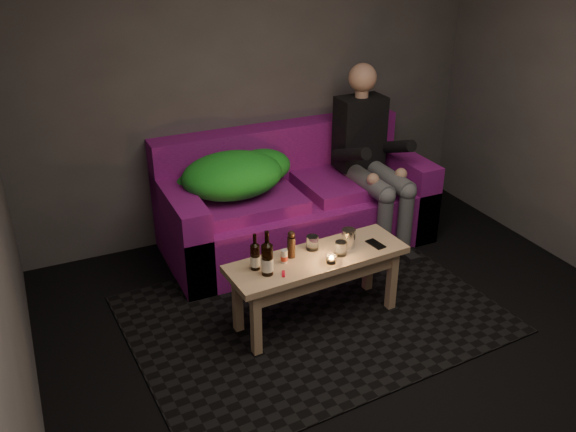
# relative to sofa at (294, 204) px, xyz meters

# --- Properties ---
(floor) EXTENTS (4.50, 4.50, 0.00)m
(floor) POSITION_rel_sofa_xyz_m (-0.15, -1.82, -0.34)
(floor) COLOR black
(floor) RESTS_ON ground
(room) EXTENTS (4.50, 4.50, 4.50)m
(room) POSITION_rel_sofa_xyz_m (-0.15, -1.35, 1.30)
(room) COLOR silver
(room) RESTS_ON ground
(rug) EXTENTS (2.57, 1.95, 0.01)m
(rug) POSITION_rel_sofa_xyz_m (-0.34, -1.04, -0.34)
(rug) COLOR black
(rug) RESTS_ON floor
(sofa) EXTENTS (2.19, 0.99, 0.94)m
(sofa) POSITION_rel_sofa_xyz_m (0.00, 0.00, 0.00)
(sofa) COLOR #6E0F75
(sofa) RESTS_ON floor
(green_blanket) EXTENTS (0.96, 0.66, 0.33)m
(green_blanket) POSITION_rel_sofa_xyz_m (-0.50, -0.01, 0.37)
(green_blanket) COLOR green
(green_blanket) RESTS_ON sofa
(person) EXTENTS (0.39, 0.91, 1.46)m
(person) POSITION_rel_sofa_xyz_m (0.61, -0.18, 0.42)
(person) COLOR black
(person) RESTS_ON sofa
(coffee_table) EXTENTS (1.25, 0.47, 0.50)m
(coffee_table) POSITION_rel_sofa_xyz_m (-0.34, -1.09, 0.07)
(coffee_table) COLOR tan
(coffee_table) RESTS_ON rug
(beer_bottle_a) EXTENTS (0.06, 0.06, 0.25)m
(beer_bottle_a) POSITION_rel_sofa_xyz_m (-0.78, -1.07, 0.25)
(beer_bottle_a) COLOR black
(beer_bottle_a) RESTS_ON coffee_table
(beer_bottle_b) EXTENTS (0.08, 0.08, 0.30)m
(beer_bottle_b) POSITION_rel_sofa_xyz_m (-0.73, -1.16, 0.27)
(beer_bottle_b) COLOR black
(beer_bottle_b) RESTS_ON coffee_table
(salt_shaker) EXTENTS (0.05, 0.05, 0.09)m
(salt_shaker) POSITION_rel_sofa_xyz_m (-0.58, -1.07, 0.21)
(salt_shaker) COLOR silver
(salt_shaker) RESTS_ON coffee_table
(pepper_mill) EXTENTS (0.06, 0.06, 0.14)m
(pepper_mill) POSITION_rel_sofa_xyz_m (-0.51, -1.03, 0.23)
(pepper_mill) COLOR black
(pepper_mill) RESTS_ON coffee_table
(tumbler_back) EXTENTS (0.09, 0.09, 0.10)m
(tumbler_back) POSITION_rel_sofa_xyz_m (-0.33, -1.00, 0.21)
(tumbler_back) COLOR white
(tumbler_back) RESTS_ON coffee_table
(tealight) EXTENTS (0.07, 0.07, 0.05)m
(tealight) POSITION_rel_sofa_xyz_m (-0.30, -1.20, 0.19)
(tealight) COLOR white
(tealight) RESTS_ON coffee_table
(tumbler_front) EXTENTS (0.09, 0.09, 0.10)m
(tumbler_front) POSITION_rel_sofa_xyz_m (-0.20, -1.14, 0.21)
(tumbler_front) COLOR white
(tumbler_front) RESTS_ON coffee_table
(steel_cup) EXTENTS (0.12, 0.12, 0.13)m
(steel_cup) POSITION_rel_sofa_xyz_m (-0.10, -1.06, 0.23)
(steel_cup) COLOR silver
(steel_cup) RESTS_ON coffee_table
(smartphone) EXTENTS (0.09, 0.15, 0.01)m
(smartphone) POSITION_rel_sofa_xyz_m (0.09, -1.12, 0.17)
(smartphone) COLOR black
(smartphone) RESTS_ON coffee_table
(red_lighter) EXTENTS (0.04, 0.07, 0.01)m
(red_lighter) POSITION_rel_sofa_xyz_m (-0.64, -1.21, 0.17)
(red_lighter) COLOR red
(red_lighter) RESTS_ON coffee_table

